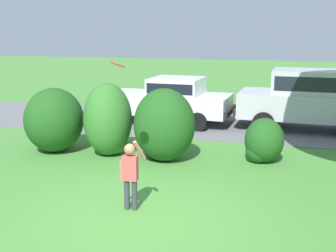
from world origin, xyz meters
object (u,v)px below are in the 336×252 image
frisbee (117,64)px  parked_suv (313,97)px  parked_sedan (171,98)px  child_thrower (130,171)px

frisbee → parked_suv: bearing=59.5°
parked_sedan → child_thrower: 7.33m
parked_suv → frisbee: size_ratio=16.11×
parked_sedan → frisbee: frisbee is taller
parked_sedan → frisbee: (0.73, -6.49, 1.66)m
parked_sedan → child_thrower: bearing=-80.3°
parked_sedan → parked_suv: 4.60m
parked_sedan → frisbee: bearing=-83.6°
parked_suv → child_thrower: parked_suv is taller
parked_sedan → child_thrower: (1.23, -7.23, -0.13)m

